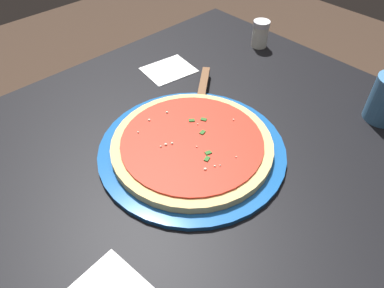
{
  "coord_description": "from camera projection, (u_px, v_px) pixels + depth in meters",
  "views": [
    {
      "loc": [
        -0.39,
        -0.38,
        1.23
      ],
      "look_at": [
        -0.05,
        -0.01,
        0.74
      ],
      "focal_mm": 33.32,
      "sensor_mm": 36.0,
      "label": 1
    }
  ],
  "objects": [
    {
      "name": "restaurant_table",
      "position": [
        203.0,
        179.0,
        0.83
      ],
      "size": [
        0.96,
        0.87,
        0.72
      ],
      "color": "black",
      "rests_on": "ground_plane"
    },
    {
      "name": "serving_plate",
      "position": [
        192.0,
        149.0,
        0.71
      ],
      "size": [
        0.37,
        0.37,
        0.01
      ],
      "primitive_type": "cylinder",
      "color": "#195199",
      "rests_on": "restaurant_table"
    },
    {
      "name": "pizza",
      "position": [
        192.0,
        144.0,
        0.7
      ],
      "size": [
        0.32,
        0.32,
        0.02
      ],
      "color": "#DBB26B",
      "rests_on": "serving_plate"
    },
    {
      "name": "pizza_server",
      "position": [
        202.0,
        95.0,
        0.83
      ],
      "size": [
        0.2,
        0.17,
        0.01
      ],
      "color": "silver",
      "rests_on": "serving_plate"
    },
    {
      "name": "napkin_loose_left",
      "position": [
        169.0,
        70.0,
        0.93
      ],
      "size": [
        0.14,
        0.12,
        0.0
      ],
      "primitive_type": "cube",
      "rotation": [
        0.0,
        0.0,
        -0.14
      ],
      "color": "white",
      "rests_on": "restaurant_table"
    },
    {
      "name": "parmesan_shaker",
      "position": [
        260.0,
        34.0,
        1.0
      ],
      "size": [
        0.05,
        0.05,
        0.07
      ],
      "color": "silver",
      "rests_on": "restaurant_table"
    }
  ]
}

